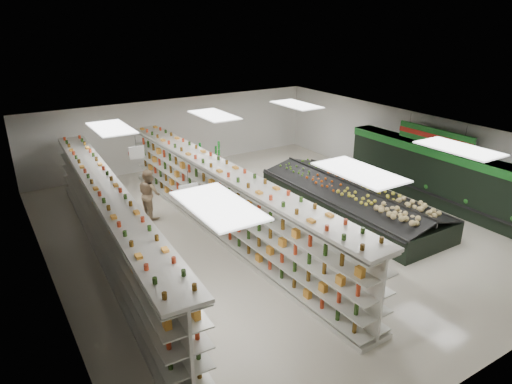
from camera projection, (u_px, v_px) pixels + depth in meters
floor at (270, 226)px, 15.80m from camera, size 16.00×16.00×0.00m
ceiling at (271, 136)px, 14.61m from camera, size 14.00×16.00×0.02m
wall_back at (176, 133)px, 21.51m from camera, size 14.00×0.02×3.20m
wall_front at (497, 304)px, 8.90m from camera, size 14.00×0.02×3.20m
wall_left at (45, 233)px, 11.75m from camera, size 0.02×16.00×3.20m
wall_right at (413, 151)px, 18.65m from camera, size 0.02×16.00×3.20m
produce_wall_case at (434, 172)px, 17.37m from camera, size 0.93×8.00×2.20m
aisle_sign_near at (189, 192)px, 11.33m from camera, size 0.52×0.06×0.75m
aisle_sign_far at (137, 152)px, 14.48m from camera, size 0.52×0.06×0.75m
hortifruti_banner at (435, 137)px, 16.71m from camera, size 0.12×3.20×0.95m
gondola_left at (111, 226)px, 13.45m from camera, size 1.63×12.96×2.24m
gondola_center at (224, 204)px, 14.88m from camera, size 1.46×13.39×2.32m
produce_island at (349, 199)px, 16.73m from camera, size 2.77×7.60×1.13m
soda_endcap at (209, 160)px, 20.36m from camera, size 1.32×1.04×1.49m
shopper_main at (285, 232)px, 13.44m from camera, size 0.66×0.45×1.73m
shopper_background at (149, 194)px, 16.19m from camera, size 0.69×0.96×1.80m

